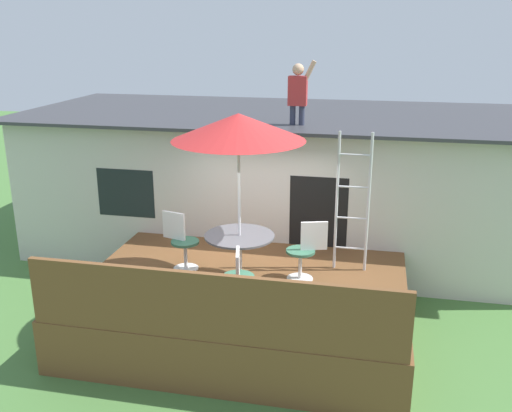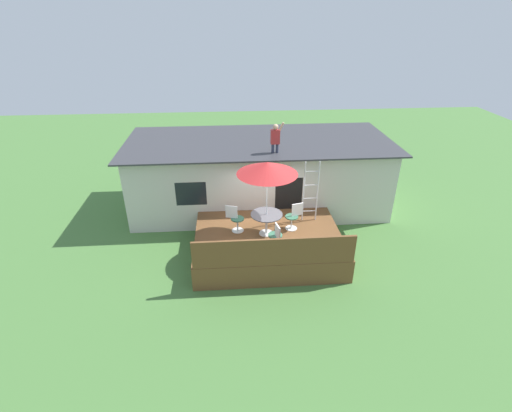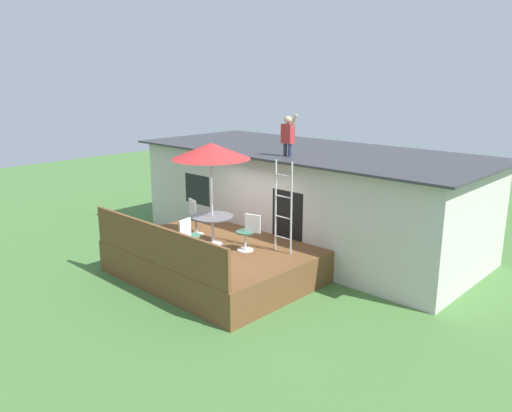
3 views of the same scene
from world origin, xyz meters
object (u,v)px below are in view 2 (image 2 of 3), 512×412
patio_umbrella (267,168)px  step_ladder (311,192)px  patio_chair_near (276,236)px  person_figure (276,136)px  patio_chair_right (294,216)px  patio_table (267,218)px  patio_chair_left (235,219)px

patio_umbrella → step_ladder: patio_umbrella is taller
patio_chair_near → person_figure: bearing=-18.2°
patio_chair_right → patio_chair_near: bearing=41.6°
patio_table → person_figure: bearing=76.9°
patio_chair_right → patio_chair_near: 1.41m
step_ladder → patio_chair_near: size_ratio=2.39×
step_ladder → person_figure: bearing=127.0°
person_figure → patio_umbrella: bearing=-103.1°
patio_umbrella → patio_table: bearing=-150.3°
patio_chair_left → patio_chair_near: bearing=-29.1°
patio_table → patio_chair_right: (0.95, 0.28, -0.13)m
patio_chair_right → patio_table: bearing=-0.0°
patio_umbrella → person_figure: size_ratio=2.29×
patio_chair_left → patio_table: bearing=0.0°
patio_table → patio_chair_near: (0.20, -0.92, -0.13)m
person_figure → patio_chair_left: size_ratio=1.21×
patio_table → patio_umbrella: size_ratio=0.41×
patio_table → step_ladder: (1.59, 0.81, 0.51)m
patio_table → patio_chair_right: size_ratio=1.13×
patio_table → patio_umbrella: patio_umbrella is taller
step_ladder → patio_chair_right: 1.05m
patio_chair_right → patio_chair_left: bearing=-16.4°
patio_chair_right → patio_chair_near: size_ratio=1.00×
patio_table → patio_chair_left: 1.06m
patio_umbrella → step_ladder: 2.18m
person_figure → patio_chair_near: (-0.32, -3.15, -2.18)m
patio_table → patio_umbrella: (0.00, 0.00, 1.76)m
patio_umbrella → patio_chair_right: bearing=16.4°
step_ladder → person_figure: 2.35m
patio_table → patio_chair_right: 1.00m
patio_chair_right → person_figure: bearing=-94.0°
person_figure → patio_chair_near: bearing=-95.8°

